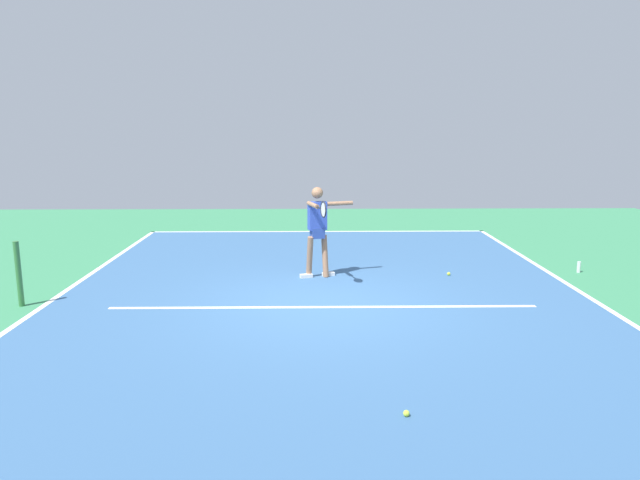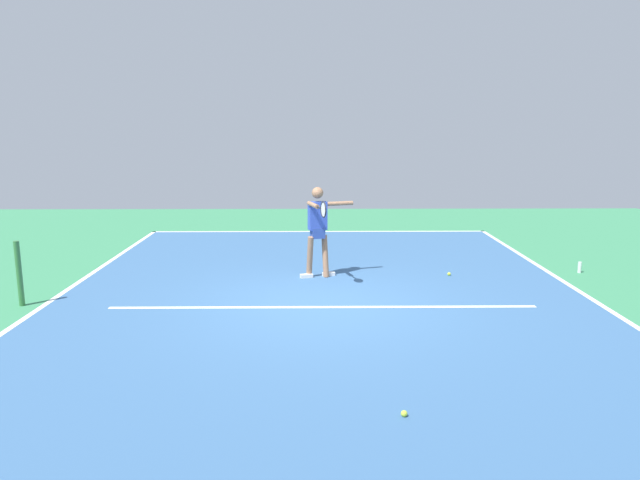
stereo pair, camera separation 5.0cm
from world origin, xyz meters
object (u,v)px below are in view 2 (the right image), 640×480
at_px(tennis_player, 318,226).
at_px(tennis_ball_by_sideline, 449,274).
at_px(water_bottle, 580,267).
at_px(net_post, 19,274).
at_px(tennis_ball_near_player, 404,414).

xyz_separation_m(tennis_player, tennis_ball_by_sideline, (-2.55, -0.09, -0.97)).
bearing_deg(tennis_player, water_bottle, 166.37).
relative_size(net_post, tennis_player, 0.61).
distance_m(tennis_player, water_bottle, 5.27).
bearing_deg(tennis_ball_by_sideline, net_post, 14.17).
relative_size(net_post, tennis_ball_near_player, 16.21).
relative_size(tennis_ball_by_sideline, water_bottle, 0.30).
height_order(net_post, tennis_ball_by_sideline, net_post).
bearing_deg(water_bottle, tennis_ball_near_player, 53.21).
height_order(tennis_ball_by_sideline, water_bottle, water_bottle).
bearing_deg(tennis_player, net_post, 3.31).
relative_size(tennis_ball_near_player, water_bottle, 0.30).
distance_m(tennis_player, tennis_ball_by_sideline, 2.73).
bearing_deg(water_bottle, tennis_ball_by_sideline, 4.29).
relative_size(net_post, tennis_ball_by_sideline, 16.21).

